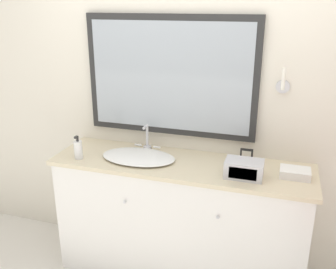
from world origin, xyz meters
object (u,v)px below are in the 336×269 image
Objects in this scene: sink_basin at (139,156)px; appliance_box at (244,169)px; soap_bottle at (78,149)px; picture_frame at (246,156)px.

sink_basin reaches higher than appliance_box.
soap_bottle is 1.16m from appliance_box.
appliance_box is 0.24m from picture_frame.
sink_basin is at bearing -167.41° from picture_frame.
appliance_box is at bearing 2.53° from soap_bottle.
appliance_box is (1.16, 0.05, -0.01)m from soap_bottle.
picture_frame is at bearing 12.59° from sink_basin.
picture_frame is at bearing 92.60° from appliance_box.
sink_basin reaches higher than soap_bottle.
sink_basin is 3.10× the size of soap_bottle.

